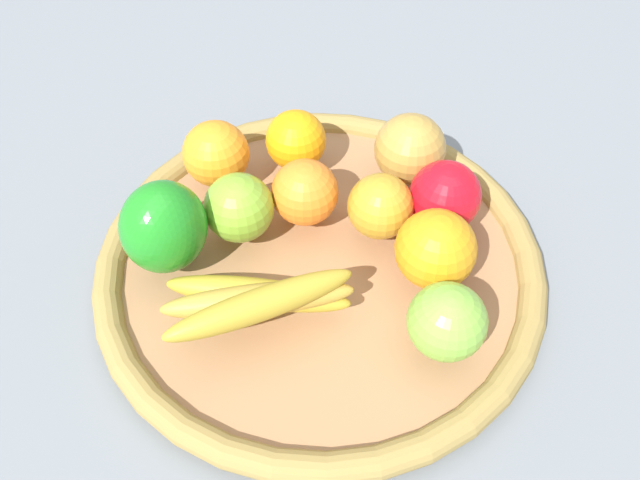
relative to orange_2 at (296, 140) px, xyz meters
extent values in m
plane|color=slate|center=(-0.11, 0.08, -0.07)|extent=(2.40, 2.40, 0.00)
cylinder|color=#A1724B|center=(-0.11, 0.08, -0.06)|extent=(0.45, 0.45, 0.02)
torus|color=olive|center=(-0.11, 0.08, -0.05)|extent=(0.47, 0.47, 0.03)
sphere|color=orange|center=(0.00, 0.00, 0.00)|extent=(0.08, 0.08, 0.07)
sphere|color=#7AB63E|center=(-0.27, 0.08, 0.00)|extent=(0.10, 0.10, 0.07)
sphere|color=red|center=(-0.18, -0.04, 0.00)|extent=(0.08, 0.08, 0.08)
ellipsoid|color=#B29729|center=(-0.12, 0.17, -0.02)|extent=(0.16, 0.13, 0.03)
ellipsoid|color=#B89335|center=(-0.13, 0.18, -0.01)|extent=(0.14, 0.16, 0.03)
ellipsoid|color=#B1942B|center=(-0.14, 0.18, 0.01)|extent=(0.10, 0.18, 0.03)
sphere|color=orange|center=(-0.07, 0.05, 0.00)|extent=(0.09, 0.09, 0.07)
sphere|color=orange|center=(0.05, 0.08, 0.00)|extent=(0.09, 0.09, 0.07)
sphere|color=#7CAE30|center=(-0.03, 0.11, 0.00)|extent=(0.09, 0.09, 0.07)
sphere|color=#B38A3C|center=(-0.11, -0.07, 0.01)|extent=(0.08, 0.08, 0.08)
ellipsoid|color=#1F8B20|center=(-0.01, 0.19, 0.02)|extent=(0.08, 0.09, 0.10)
sphere|color=orange|center=(-0.21, 0.02, 0.01)|extent=(0.11, 0.11, 0.08)
sphere|color=gold|center=(-0.14, 0.01, 0.00)|extent=(0.08, 0.08, 0.07)
camera|label=1|loc=(-0.40, 0.38, 0.48)|focal=35.82mm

